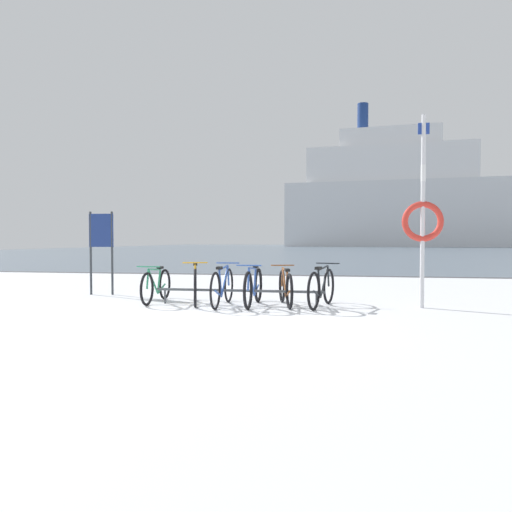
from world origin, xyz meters
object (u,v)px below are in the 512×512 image
object	(u,v)px
bicycle_3	(253,287)
rescue_post	(423,217)
info_sign	(101,239)
bicycle_4	(285,288)
bicycle_1	(195,285)
bicycle_2	(222,287)
ferry_ship	(393,198)
bicycle_5	(322,288)
bicycle_0	(156,285)

from	to	relation	value
bicycle_3	rescue_post	xyz separation A→B (m)	(3.08, 0.28, 1.31)
bicycle_3	info_sign	world-z (taller)	info_sign
rescue_post	bicycle_4	bearing A→B (deg)	-176.41
bicycle_3	bicycle_4	xyz separation A→B (m)	(0.59, 0.12, -0.02)
bicycle_1	bicycle_2	world-z (taller)	bicycle_1
bicycle_3	rescue_post	world-z (taller)	rescue_post
bicycle_1	bicycle_3	world-z (taller)	bicycle_1
bicycle_2	ferry_ship	bearing A→B (deg)	82.42
bicycle_5	bicycle_4	bearing A→B (deg)	174.26
bicycle_2	rescue_post	world-z (taller)	rescue_post
bicycle_2	rescue_post	bearing A→B (deg)	6.07
bicycle_1	info_sign	world-z (taller)	info_sign
bicycle_0	rescue_post	distance (m)	5.24
bicycle_4	ferry_ship	size ratio (longest dim) A/B	0.04
ferry_ship	bicycle_1	bearing A→B (deg)	-97.98
bicycle_0	ferry_ship	xyz separation A→B (m)	(12.81, 85.35, 8.79)
bicycle_4	ferry_ship	distance (m)	86.42
bicycle_3	info_sign	bearing A→B (deg)	161.88
bicycle_0	bicycle_2	distance (m)	1.44
rescue_post	bicycle_3	bearing A→B (deg)	-174.81
bicycle_5	ferry_ship	xyz separation A→B (m)	(9.55, 85.43, 8.76)
bicycle_0	rescue_post	size ratio (longest dim) A/B	0.47
rescue_post	bicycle_1	bearing A→B (deg)	-176.86
info_sign	ferry_ship	distance (m)	85.87
bicycle_5	bicycle_1	bearing A→B (deg)	-179.81
bicycle_2	bicycle_3	xyz separation A→B (m)	(0.57, 0.11, -0.00)
bicycle_2	bicycle_3	size ratio (longest dim) A/B	1.01
bicycle_3	bicycle_4	distance (m)	0.61
bicycle_0	info_sign	xyz separation A→B (m)	(-1.74, 1.08, 0.93)
ferry_ship	bicycle_2	bearing A→B (deg)	-97.58
ferry_ship	rescue_post	bearing A→B (deg)	-95.19
bicycle_1	rescue_post	world-z (taller)	rescue_post
bicycle_1	info_sign	distance (m)	2.97
bicycle_1	info_sign	bearing A→B (deg)	155.52
rescue_post	ferry_ship	size ratio (longest dim) A/B	0.09
bicycle_2	bicycle_3	bearing A→B (deg)	10.77
info_sign	bicycle_2	bearing A→B (deg)	-22.83
bicycle_0	bicycle_2	xyz separation A→B (m)	(1.42, -0.25, 0.03)
bicycle_0	info_sign	size ratio (longest dim) A/B	0.87
bicycle_4	info_sign	size ratio (longest dim) A/B	0.83
ferry_ship	info_sign	bearing A→B (deg)	-99.80
rescue_post	ferry_ship	distance (m)	85.88
rescue_post	ferry_ship	bearing A→B (deg)	84.81
bicycle_0	rescue_post	world-z (taller)	rescue_post
bicycle_4	bicycle_5	xyz separation A→B (m)	(0.68, -0.07, 0.02)
rescue_post	ferry_ship	xyz separation A→B (m)	(7.74, 85.21, 7.46)
info_sign	rescue_post	size ratio (longest dim) A/B	0.54
bicycle_1	rescue_post	xyz separation A→B (m)	(4.24, 0.23, 1.29)
bicycle_2	info_sign	xyz separation A→B (m)	(-3.16, 1.33, 0.91)
bicycle_1	bicycle_3	distance (m)	1.15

